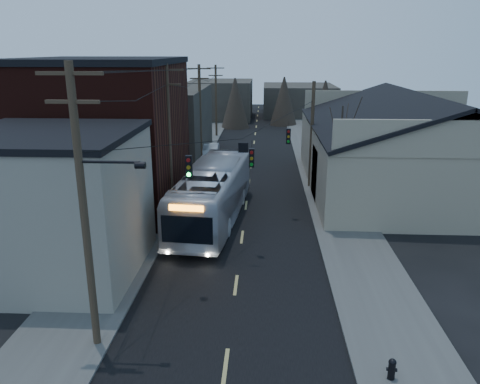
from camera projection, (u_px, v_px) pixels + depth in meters
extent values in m
cube|color=black|center=(250.00, 171.00, 43.41)|extent=(9.00, 110.00, 0.02)
cube|color=#474744|center=(181.00, 170.00, 43.73)|extent=(4.00, 110.00, 0.12)
cube|color=#474744|center=(321.00, 171.00, 43.07)|extent=(4.00, 110.00, 0.12)
cube|color=gray|center=(53.00, 206.00, 22.80)|extent=(8.00, 8.00, 7.00)
cube|color=black|center=(105.00, 136.00, 32.92)|extent=(10.00, 12.00, 10.00)
cube|color=#322D28|center=(161.00, 123.00, 48.61)|extent=(9.00, 14.00, 7.00)
cube|color=gray|center=(412.00, 159.00, 37.25)|extent=(16.00, 20.00, 5.00)
cube|color=black|center=(365.00, 110.00, 36.34)|extent=(8.16, 20.60, 2.86)
cube|color=black|center=(470.00, 111.00, 35.93)|extent=(8.16, 20.60, 2.86)
cube|color=#322D28|center=(221.00, 99.00, 76.27)|extent=(10.00, 12.00, 6.00)
cube|color=#322D28|center=(299.00, 100.00, 80.53)|extent=(12.00, 14.00, 5.00)
cone|color=black|center=(340.00, 158.00, 32.48)|extent=(0.40, 0.40, 7.20)
cylinder|color=#382B1E|center=(84.00, 216.00, 16.35)|extent=(0.28, 0.28, 10.50)
cube|color=#382B1E|center=(70.00, 73.00, 14.94)|extent=(2.20, 0.12, 0.12)
cylinder|color=#382B1E|center=(169.00, 142.00, 30.75)|extent=(0.28, 0.28, 10.00)
cube|color=#382B1E|center=(166.00, 70.00, 29.41)|extent=(2.20, 0.12, 0.12)
cylinder|color=#382B1E|center=(200.00, 115.00, 45.15)|extent=(0.28, 0.28, 9.50)
cube|color=#382B1E|center=(199.00, 69.00, 43.88)|extent=(2.20, 0.12, 0.12)
cylinder|color=#382B1E|center=(216.00, 101.00, 59.55)|extent=(0.28, 0.28, 9.00)
cube|color=#382B1E|center=(216.00, 68.00, 58.35)|extent=(2.20, 0.12, 0.12)
cylinder|color=#382B1E|center=(312.00, 136.00, 37.15)|extent=(0.28, 0.28, 8.50)
cube|color=black|center=(189.00, 167.00, 20.29)|extent=(0.28, 0.20, 1.00)
cube|color=black|center=(252.00, 158.00, 24.63)|extent=(0.28, 0.20, 1.00)
cube|color=black|center=(288.00, 136.00, 30.22)|extent=(0.28, 0.20, 1.00)
imported|color=silver|center=(213.00, 193.00, 30.35)|extent=(4.38, 13.66, 3.74)
imported|color=#A7ABAF|center=(211.00, 151.00, 48.30)|extent=(1.73, 4.57, 1.49)
cylinder|color=black|center=(392.00, 371.00, 15.80)|extent=(0.24, 0.24, 0.61)
sphere|color=black|center=(393.00, 362.00, 15.70)|extent=(0.26, 0.26, 0.26)
cylinder|color=black|center=(392.00, 370.00, 15.78)|extent=(0.37, 0.17, 0.12)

